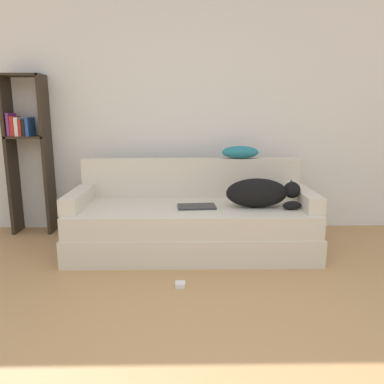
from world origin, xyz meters
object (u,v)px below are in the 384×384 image
at_px(dog, 261,193).
at_px(bookshelf, 27,145).
at_px(couch, 192,228).
at_px(laptop, 197,207).
at_px(power_adapter, 180,284).
at_px(throw_pillow, 240,152).

distance_m(dog, bookshelf, 2.54).
distance_m(couch, laptop, 0.26).
xyz_separation_m(dog, power_adapter, (-0.74, -0.69, -0.57)).
xyz_separation_m(couch, bookshelf, (-1.77, 0.62, 0.75)).
distance_m(dog, laptop, 0.61).
height_order(laptop, power_adapter, laptop).
height_order(couch, laptop, laptop).
height_order(couch, throw_pillow, throw_pillow).
bearing_deg(power_adapter, laptop, 78.15).
relative_size(couch, laptop, 6.30).
relative_size(bookshelf, power_adapter, 22.03).
bearing_deg(power_adapter, couch, 82.52).
bearing_deg(power_adapter, dog, 43.05).
relative_size(dog, power_adapter, 8.89).
bearing_deg(couch, dog, -7.79).
bearing_deg(laptop, couch, 112.98).
xyz_separation_m(throw_pillow, power_adapter, (-0.61, -1.18, -0.90)).
relative_size(dog, laptop, 1.90).
relative_size(laptop, throw_pillow, 0.96).
xyz_separation_m(laptop, throw_pillow, (0.47, 0.48, 0.46)).
distance_m(laptop, power_adapter, 0.84).
bearing_deg(bookshelf, dog, -16.40).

